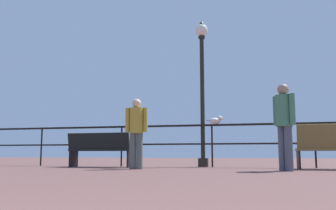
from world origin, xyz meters
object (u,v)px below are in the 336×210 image
(lamppost_center, at_px, (202,79))
(person_at_railing, at_px, (136,128))
(person_by_bench, at_px, (284,120))
(bench_near_left, at_px, (100,148))
(bench_near_right, at_px, (333,146))
(seagull_on_rail, at_px, (216,120))

(lamppost_center, distance_m, person_at_railing, 2.57)
(person_by_bench, bearing_deg, lamppost_center, 134.85)
(person_by_bench, relative_size, person_at_railing, 1.11)
(person_at_railing, bearing_deg, bench_near_left, 144.88)
(bench_near_right, relative_size, lamppost_center, 0.39)
(bench_near_left, distance_m, lamppost_center, 3.17)
(bench_near_left, height_order, person_at_railing, person_at_railing)
(bench_near_left, bearing_deg, bench_near_right, -0.17)
(bench_near_left, distance_m, person_by_bench, 4.50)
(lamppost_center, height_order, seagull_on_rail, lamppost_center)
(bench_near_right, height_order, person_at_railing, person_at_railing)
(bench_near_left, bearing_deg, person_by_bench, -13.12)
(person_at_railing, bearing_deg, lamppost_center, 56.58)
(bench_near_right, bearing_deg, bench_near_left, 179.83)
(seagull_on_rail, bearing_deg, person_by_bench, -48.80)
(person_by_bench, xyz_separation_m, seagull_on_rail, (-1.56, 1.78, 0.20))
(bench_near_left, relative_size, lamppost_center, 0.43)
(lamppost_center, xyz_separation_m, person_by_bench, (1.91, -1.92, -1.31))
(bench_near_right, distance_m, person_by_bench, 1.51)
(bench_near_left, distance_m, bench_near_right, 5.39)
(bench_near_right, bearing_deg, lamppost_center, 162.55)
(lamppost_center, bearing_deg, bench_near_right, -17.45)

